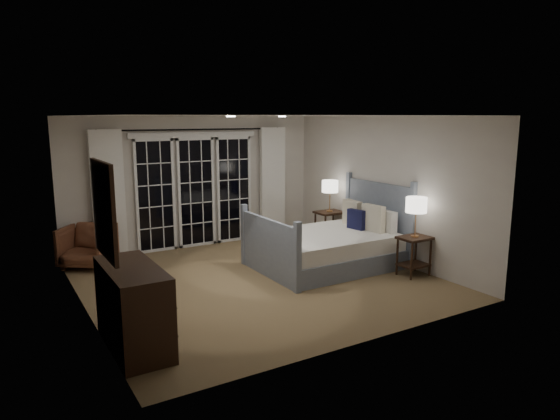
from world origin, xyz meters
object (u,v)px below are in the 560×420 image
nightstand_right (329,223)px  lamp_left (416,205)px  armchair (87,246)px  lamp_right (330,187)px  nightstand_left (414,250)px  dresser (133,307)px  bed (330,246)px

nightstand_right → lamp_left: 2.32m
lamp_left → armchair: size_ratio=0.80×
nightstand_right → lamp_right: size_ratio=1.11×
lamp_right → armchair: (-4.33, 0.93, -0.80)m
nightstand_left → armchair: size_ratio=0.81×
nightstand_left → dresser: bearing=-176.9°
nightstand_right → lamp_right: lamp_right is taller
lamp_left → lamp_right: size_ratio=1.04×
nightstand_right → lamp_right: 0.71m
nightstand_left → lamp_right: 2.34m
bed → nightstand_right: 1.38m
nightstand_right → lamp_left: bearing=-89.6°
armchair → dresser: dresser is taller
lamp_right → dresser: 5.14m
nightstand_left → armchair: 5.36m
dresser → lamp_right: bearing=28.9°
armchair → dresser: (-0.13, -3.39, 0.10)m
lamp_right → armchair: 4.50m
bed → nightstand_left: (0.83, -1.11, 0.08)m
nightstand_left → lamp_left: 0.72m
lamp_right → nightstand_left: bearing=-89.6°
lamp_left → lamp_right: bearing=90.4°
nightstand_left → dresser: 4.48m
nightstand_left → lamp_right: size_ratio=1.04×
nightstand_right → lamp_left: lamp_left is taller
bed → lamp_right: 1.60m
nightstand_left → nightstand_right: (-0.01, 2.22, 0.03)m
bed → nightstand_right: size_ratio=3.41×
armchair → dresser: size_ratio=0.61×
nightstand_left → nightstand_right: size_ratio=0.93×
bed → lamp_right: bed is taller
lamp_left → nightstand_left: bearing=153.4°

